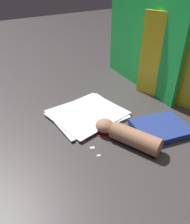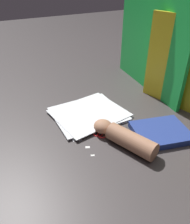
# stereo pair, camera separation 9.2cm
# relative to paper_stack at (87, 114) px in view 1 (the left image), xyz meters

# --- Properties ---
(ground_plane) EXTENTS (6.00, 6.00, 0.00)m
(ground_plane) POSITION_rel_paper_stack_xyz_m (0.11, 0.00, -0.01)
(ground_plane) COLOR #3D3838
(backdrop_panel_left) EXTENTS (0.65, 0.14, 0.51)m
(backdrop_panel_left) POSITION_rel_paper_stack_xyz_m (-0.11, 0.47, 0.25)
(backdrop_panel_left) COLOR green
(backdrop_panel_left) RESTS_ON ground_plane
(paper_stack) EXTENTS (0.33, 0.36, 0.02)m
(paper_stack) POSITION_rel_paper_stack_xyz_m (0.00, 0.00, 0.00)
(paper_stack) COLOR white
(paper_stack) RESTS_ON ground_plane
(book_closed) EXTENTS (0.25, 0.28, 0.03)m
(book_closed) POSITION_rel_paper_stack_xyz_m (0.31, 0.19, 0.01)
(book_closed) COLOR navy
(book_closed) RESTS_ON ground_plane
(scissors) EXTENTS (0.14, 0.16, 0.01)m
(scissors) POSITION_rel_paper_stack_xyz_m (0.15, -0.01, -0.00)
(scissors) COLOR silver
(scissors) RESTS_ON ground_plane
(hand_forearm) EXTENTS (0.31, 0.16, 0.07)m
(hand_forearm) POSITION_rel_paper_stack_xyz_m (0.27, 0.02, 0.03)
(hand_forearm) COLOR #A87556
(hand_forearm) RESTS_ON ground_plane
(paper_scrap_near) EXTENTS (0.02, 0.02, 0.00)m
(paper_scrap_near) POSITION_rel_paper_stack_xyz_m (0.15, -0.13, -0.01)
(paper_scrap_near) COLOR white
(paper_scrap_near) RESTS_ON ground_plane
(paper_scrap_mid) EXTENTS (0.01, 0.02, 0.00)m
(paper_scrap_mid) POSITION_rel_paper_stack_xyz_m (0.26, -0.13, -0.01)
(paper_scrap_mid) COLOR white
(paper_scrap_mid) RESTS_ON ground_plane
(paper_scrap_far) EXTENTS (0.02, 0.02, 0.00)m
(paper_scrap_far) POSITION_rel_paper_stack_xyz_m (0.21, -0.12, -0.01)
(paper_scrap_far) COLOR white
(paper_scrap_far) RESTS_ON ground_plane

